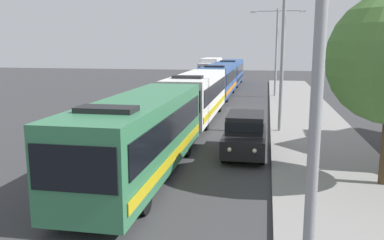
% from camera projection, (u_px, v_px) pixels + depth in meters
% --- Properties ---
extents(bus_lead, '(2.58, 11.26, 3.21)m').
position_uv_depth(bus_lead, '(142.00, 133.00, 15.37)').
color(bus_lead, '#33724C').
rests_on(bus_lead, ground_plane).
extents(bus_second_in_line, '(2.58, 11.77, 3.21)m').
position_uv_depth(bus_second_in_line, '(198.00, 94.00, 27.49)').
color(bus_second_in_line, silver).
rests_on(bus_second_in_line, ground_plane).
extents(bus_middle, '(2.58, 11.92, 3.21)m').
position_uv_depth(bus_middle, '(219.00, 79.00, 39.43)').
color(bus_middle, '#284C8C').
rests_on(bus_middle, ground_plane).
extents(bus_fourth_in_line, '(2.58, 12.32, 3.21)m').
position_uv_depth(bus_fourth_in_line, '(230.00, 71.00, 51.45)').
color(bus_fourth_in_line, '#284C8C').
rests_on(bus_fourth_in_line, ground_plane).
extents(white_suv, '(1.86, 4.65, 1.90)m').
position_uv_depth(white_suv, '(245.00, 132.00, 18.60)').
color(white_suv, black).
rests_on(white_suv, ground_plane).
extents(box_truck_oncoming, '(2.35, 8.30, 3.15)m').
position_uv_depth(box_truck_oncoming, '(211.00, 69.00, 57.23)').
color(box_truck_oncoming, '#B7B7BC').
rests_on(box_truck_oncoming, ground_plane).
extents(streetlamp_near, '(5.27, 0.28, 8.94)m').
position_uv_depth(streetlamp_near, '(322.00, 10.00, 6.29)').
color(streetlamp_near, gray).
rests_on(streetlamp_near, sidewalk).
extents(streetlamp_mid, '(6.27, 0.28, 8.80)m').
position_uv_depth(streetlamp_mid, '(283.00, 35.00, 22.31)').
color(streetlamp_mid, gray).
rests_on(streetlamp_mid, sidewalk).
extents(streetlamp_far, '(5.11, 0.28, 8.19)m').
position_uv_depth(streetlamp_far, '(277.00, 44.00, 38.40)').
color(streetlamp_far, gray).
rests_on(streetlamp_far, sidewalk).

